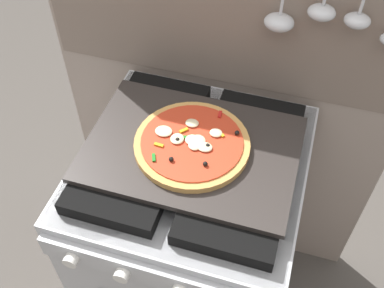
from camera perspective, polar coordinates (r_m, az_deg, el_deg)
kitchen_backsplash at (r=1.49m, az=3.87°, el=5.71°), size 1.10×0.09×1.55m
stove at (r=1.56m, az=-0.02°, el=-11.70°), size 0.60×0.64×0.90m
baking_tray at (r=1.18m, az=0.00°, el=-0.58°), size 0.54×0.38×0.02m
pizza_left at (r=1.17m, az=0.08°, el=0.20°), size 0.30×0.30×0.03m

